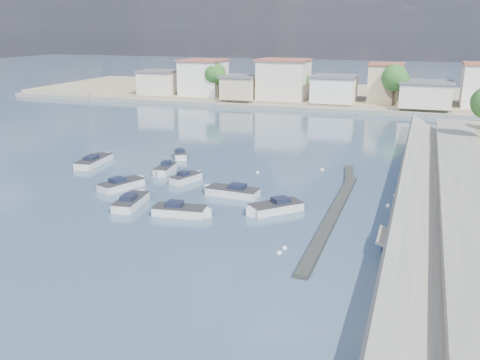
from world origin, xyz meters
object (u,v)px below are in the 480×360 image
Objects in this scene: motorboat_e at (123,185)px; motorboat_h at (183,211)px; motorboat_b at (187,178)px; motorboat_c at (230,192)px; sailboat at (95,161)px; motorboat_g at (165,170)px; motorboat_a at (132,201)px; motorboat_f at (180,155)px; motorboat_d at (273,208)px.

motorboat_e is 1.00× the size of motorboat_h.
motorboat_h is (4.16, -10.17, 0.00)m from motorboat_b.
motorboat_c is 21.31m from sailboat.
motorboat_a is at bearing -78.55° from motorboat_g.
motorboat_a is 1.01× the size of motorboat_h.
motorboat_a is 0.61× the size of sailboat.
motorboat_f is at bearing 37.41° from sailboat.
motorboat_a is 1.29× the size of motorboat_b.
motorboat_d is 0.55× the size of sailboat.
motorboat_a and motorboat_b have the same top height.
sailboat is (-10.11, 1.04, 0.03)m from motorboat_g.
motorboat_g is at bearing 149.09° from motorboat_b.
motorboat_d and motorboat_e have the same top height.
motorboat_c is 1.09× the size of motorboat_h.
motorboat_h is at bearing -57.11° from motorboat_g.
motorboat_g is 0.51× the size of sailboat.
motorboat_g is (1.41, 6.82, 0.00)m from motorboat_e.
sailboat reaches higher than motorboat_e.
sailboat reaches higher than motorboat_d.
motorboat_b and motorboat_e have the same top height.
motorboat_d is 1.07× the size of motorboat_g.
motorboat_f is at bearing 136.14° from motorboat_d.
sailboat is at bearing 137.94° from motorboat_e.
motorboat_d is 18.01m from motorboat_g.
motorboat_b and motorboat_h have the same top height.
motorboat_e is at bearing -42.06° from sailboat.
motorboat_a and motorboat_f have the same top height.
motorboat_f and motorboat_h have the same top height.
motorboat_g is 0.85× the size of motorboat_h.
motorboat_a is at bearing -169.14° from motorboat_d.
motorboat_e is 11.72m from sailboat.
motorboat_f is 7.72m from motorboat_g.
motorboat_c is at bearing 147.89° from motorboat_d.
motorboat_d and motorboat_h have the same top height.
motorboat_b and motorboat_d have the same top height.
motorboat_b is at bearing 39.80° from motorboat_e.
motorboat_c is 11.57m from motorboat_g.
motorboat_c is 0.66× the size of sailboat.
motorboat_b is 0.79× the size of motorboat_e.
sailboat is (-14.05, 3.39, 0.03)m from motorboat_b.
motorboat_a is 1.19× the size of motorboat_g.
sailboat reaches higher than motorboat_a.
motorboat_c is (7.82, 5.97, 0.00)m from motorboat_a.
motorboat_e is 0.60× the size of sailboat.
motorboat_c is 7.27m from motorboat_h.
motorboat_f is (-0.18, 14.37, -0.00)m from motorboat_e.
motorboat_h is (5.77, -1.00, -0.00)m from motorboat_a.
motorboat_d is 0.91× the size of motorboat_e.
motorboat_h is (9.51, -5.71, 0.00)m from motorboat_e.
motorboat_b is at bearing 150.44° from motorboat_d.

